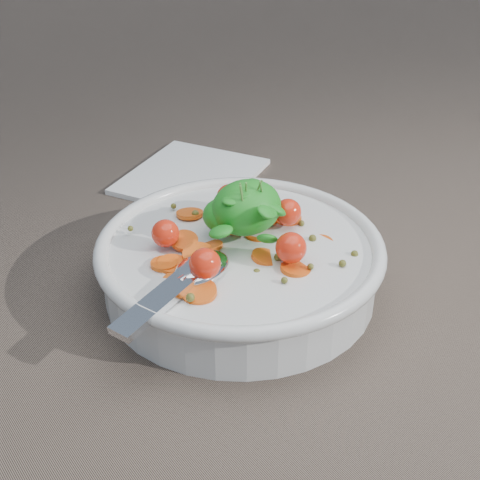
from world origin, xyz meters
TOP-DOWN VIEW (x-y plane):
  - ground at (0.00, 0.00)m, footprint 6.00×6.00m
  - bowl at (-0.00, -0.02)m, footprint 0.26×0.24m
  - napkin at (0.08, 0.19)m, footprint 0.20×0.19m

SIDE VIEW (x-z plane):
  - ground at x=0.00m, z-range 0.00..0.00m
  - napkin at x=0.08m, z-range 0.00..0.01m
  - bowl at x=0.00m, z-range -0.02..0.08m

